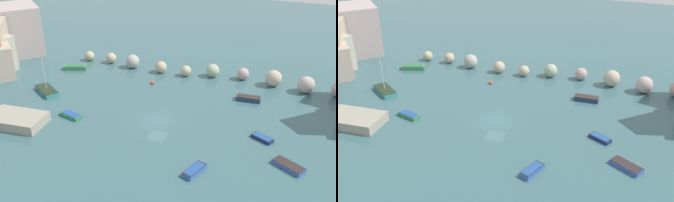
% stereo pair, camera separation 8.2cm
% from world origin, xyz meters
% --- Properties ---
extents(cove_water, '(160.00, 160.00, 0.00)m').
position_xyz_m(cove_water, '(0.00, 0.00, 0.00)').
color(cove_water, '#3A6167').
rests_on(cove_water, ground).
extents(rock_breakwater, '(45.09, 4.15, 2.60)m').
position_xyz_m(rock_breakwater, '(4.82, 16.59, 1.14)').
color(rock_breakwater, '#B1AB88').
rests_on(rock_breakwater, ground).
extents(stone_dock, '(7.86, 5.20, 1.32)m').
position_xyz_m(stone_dock, '(-16.88, -7.58, 0.66)').
color(stone_dock, gray).
rests_on(stone_dock, ground).
extents(channel_buoy, '(0.55, 0.55, 0.55)m').
position_xyz_m(channel_buoy, '(-5.27, 10.71, 0.27)').
color(channel_buoy, '#E04C28').
rests_on(channel_buoy, cove_water).
extents(moored_boat_0, '(3.57, 1.56, 0.70)m').
position_xyz_m(moored_boat_0, '(10.31, 10.38, 0.35)').
color(moored_boat_0, navy).
rests_on(moored_boat_0, cove_water).
extents(moored_boat_1, '(2.13, 3.35, 0.57)m').
position_xyz_m(moored_boat_1, '(8.18, -9.05, 0.30)').
color(moored_boat_1, '#345DB3').
rests_on(moored_boat_1, cove_water).
extents(moored_boat_2, '(5.17, 4.24, 5.71)m').
position_xyz_m(moored_boat_2, '(-19.14, 1.84, 0.37)').
color(moored_boat_2, teal).
rests_on(moored_boat_2, cove_water).
extents(moored_boat_3, '(2.94, 2.21, 0.46)m').
position_xyz_m(moored_boat_3, '(13.96, 0.32, 0.24)').
color(moored_boat_3, navy).
rests_on(moored_boat_3, cove_water).
extents(moored_boat_4, '(3.40, 1.96, 0.55)m').
position_xyz_m(moored_boat_4, '(-11.35, -3.33, 0.27)').
color(moored_boat_4, '#317C4C').
rests_on(moored_boat_4, cove_water).
extents(moored_boat_5, '(4.24, 2.82, 0.73)m').
position_xyz_m(moored_boat_5, '(-20.44, 11.60, 0.35)').
color(moored_boat_5, '#3C7C4D').
rests_on(moored_boat_5, cove_water).
extents(moored_boat_7, '(3.86, 3.03, 0.52)m').
position_xyz_m(moored_boat_7, '(17.60, -4.48, 0.26)').
color(moored_boat_7, '#3658B4').
rests_on(moored_boat_7, cove_water).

